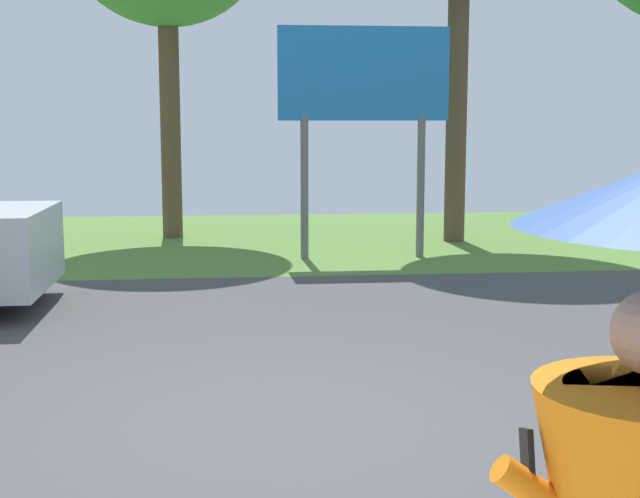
{
  "coord_description": "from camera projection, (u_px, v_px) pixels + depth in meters",
  "views": [
    {
      "loc": [
        -0.4,
        -6.0,
        2.12
      ],
      "look_at": [
        0.33,
        1.0,
        1.1
      ],
      "focal_mm": 50.39,
      "sensor_mm": 36.0,
      "label": 1
    }
  ],
  "objects": [
    {
      "name": "ground_plane",
      "position": [
        268.0,
        334.0,
        9.15
      ],
      "size": [
        40.0,
        22.0,
        0.2
      ],
      "color": "#424244"
    },
    {
      "name": "roadside_billboard",
      "position": [
        364.0,
        91.0,
        13.53
      ],
      "size": [
        2.6,
        0.12,
        3.5
      ],
      "color": "slate",
      "rests_on": "ground_plane"
    }
  ]
}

